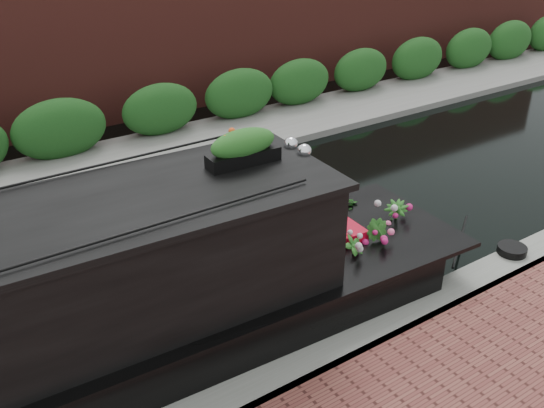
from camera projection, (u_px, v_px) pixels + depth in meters
ground at (166, 263)px, 9.81m from camera, size 80.00×80.00×0.00m
near_bank_coping at (283, 386)px, 7.38m from camera, size 40.00×0.60×0.50m
far_bank_path at (81, 174)px, 12.89m from camera, size 40.00×2.40×0.34m
far_hedge at (68, 160)px, 13.55m from camera, size 40.00×1.10×2.80m
far_brick_wall at (42, 132)px, 15.10m from camera, size 40.00×1.00×8.00m
rope_fender at (411, 238)px, 10.20m from camera, size 0.34×0.42×0.34m
coiled_mooring_rope at (512, 250)px, 9.59m from camera, size 0.46×0.46×0.12m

